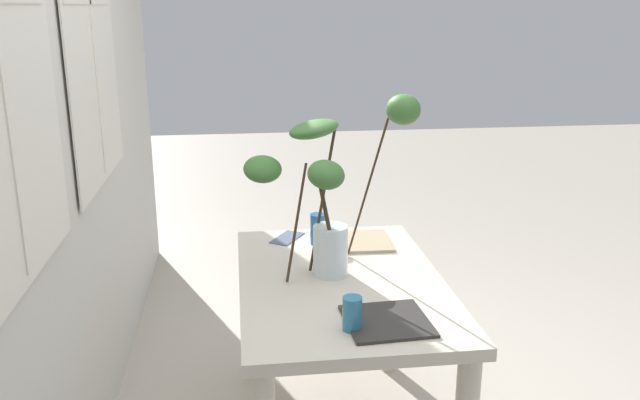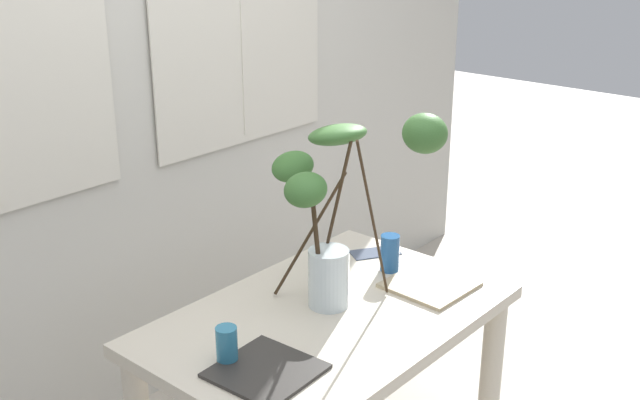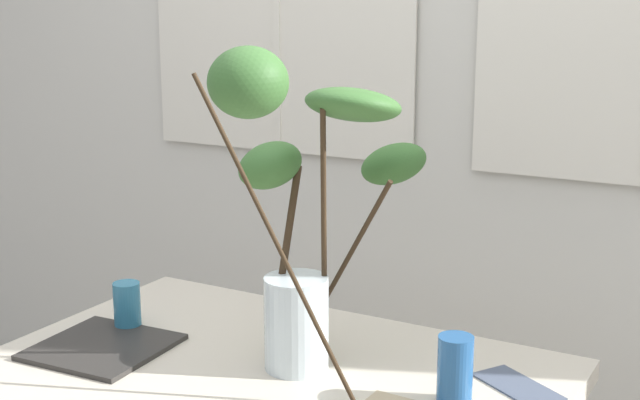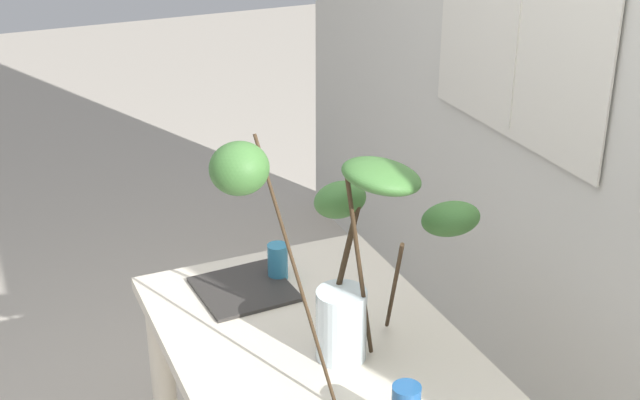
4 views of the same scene
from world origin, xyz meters
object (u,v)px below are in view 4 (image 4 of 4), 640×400
dining_table (322,389)px  vase_with_branches (350,244)px  drinking_glass_blue_left (278,261)px  plate_square_left (244,289)px

dining_table → vase_with_branches: bearing=24.2°
drinking_glass_blue_left → plate_square_left: 0.14m
dining_table → drinking_glass_blue_left: size_ratio=10.45×
vase_with_branches → plate_square_left: size_ratio=2.67×
dining_table → plate_square_left: (-0.38, -0.09, 0.13)m
dining_table → vase_with_branches: size_ratio=1.64×
drinking_glass_blue_left → dining_table: bearing=-4.2°
dining_table → drinking_glass_blue_left: bearing=175.8°
dining_table → drinking_glass_blue_left: (-0.42, 0.03, 0.19)m
vase_with_branches → drinking_glass_blue_left: vase_with_branches is taller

